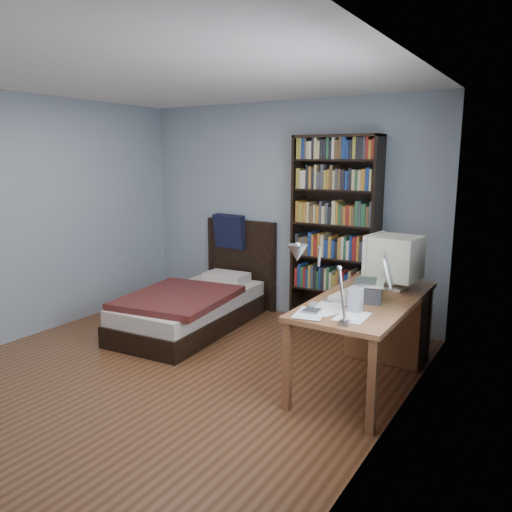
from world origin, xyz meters
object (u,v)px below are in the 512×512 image
object	(u,v)px
laptop	(371,288)
bed	(196,303)
desk_lamp	(306,262)
desk	(383,319)
crt_monitor	(394,258)
keyboard	(353,294)
bookshelf	(335,233)
soda_can	(361,284)
speaker	(355,300)

from	to	relation	value
laptop	bed	distance (m)	2.27
laptop	desk_lamp	distance (m)	1.13
desk	desk_lamp	distance (m)	1.79
crt_monitor	desk_lamp	bearing A→B (deg)	-93.49
desk	crt_monitor	size ratio (longest dim) A/B	3.47
laptop	keyboard	size ratio (longest dim) A/B	0.78
bookshelf	keyboard	bearing A→B (deg)	-60.42
desk	crt_monitor	distance (m)	0.59
laptop	keyboard	xyz separation A→B (m)	(-0.17, 0.06, -0.09)
desk	desk_lamp	size ratio (longest dim) A/B	2.63
laptop	desk_lamp	bearing A→B (deg)	-93.70
crt_monitor	bed	distance (m)	2.30
soda_can	desk	bearing A→B (deg)	60.59
laptop	bookshelf	world-z (taller)	bookshelf
crt_monitor	bookshelf	distance (m)	1.15
speaker	soda_can	size ratio (longest dim) A/B	1.76
laptop	crt_monitor	bearing A→B (deg)	86.94
keyboard	soda_can	size ratio (longest dim) A/B	4.68
desk_lamp	soda_can	world-z (taller)	desk_lamp
desk_lamp	speaker	xyz separation A→B (m)	(0.07, 0.72, -0.41)
desk	bookshelf	distance (m)	1.24
desk_lamp	crt_monitor	bearing A→B (deg)	86.51
desk	keyboard	distance (m)	0.59
laptop	bed	size ratio (longest dim) A/B	0.19
desk_lamp	soda_can	bearing A→B (deg)	95.14
speaker	bookshelf	world-z (taller)	bookshelf
crt_monitor	keyboard	world-z (taller)	crt_monitor
desk	bookshelf	world-z (taller)	bookshelf
desk	keyboard	xyz separation A→B (m)	(-0.12, -0.47, 0.33)
crt_monitor	bed	size ratio (longest dim) A/B	0.23
laptop	keyboard	distance (m)	0.20
bed	speaker	bearing A→B (deg)	-20.16
keyboard	soda_can	distance (m)	0.23
desk_lamp	bed	xyz separation A→B (m)	(-2.08, 1.50, -0.97)
keyboard	bookshelf	world-z (taller)	bookshelf
soda_can	bookshelf	xyz separation A→B (m)	(-0.65, 0.95, 0.27)
keyboard	bookshelf	size ratio (longest dim) A/B	0.24
desk	bed	bearing A→B (deg)	-177.64
desk	bookshelf	bearing A→B (deg)	138.11
crt_monitor	bed	xyz separation A→B (m)	(-2.17, -0.05, -0.74)
keyboard	desk_lamp	bearing A→B (deg)	-78.65
desk	desk_lamp	bearing A→B (deg)	-90.57
desk_lamp	speaker	size ratio (longest dim) A/B	3.35
bookshelf	laptop	bearing A→B (deg)	-55.90
crt_monitor	laptop	distance (m)	0.52
desk	bookshelf	xyz separation A→B (m)	(-0.79, 0.71, 0.64)
keyboard	bookshelf	distance (m)	1.39
laptop	bookshelf	size ratio (longest dim) A/B	0.18
keyboard	soda_can	bearing A→B (deg)	100.36
desk	bed	xyz separation A→B (m)	(-2.10, -0.09, -0.16)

